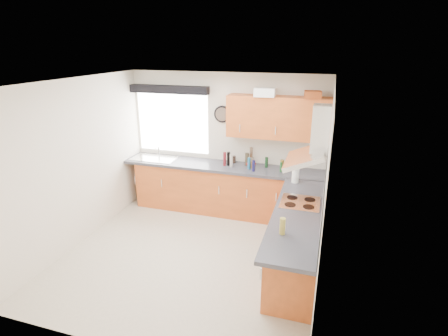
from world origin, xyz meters
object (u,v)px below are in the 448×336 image
(upper_cabinets, at_px, (278,117))
(washing_machine, at_px, (214,190))
(oven, at_px, (298,234))
(extractor_hood, at_px, (313,142))

(upper_cabinets, bearing_deg, washing_machine, -174.55)
(oven, bearing_deg, upper_cabinets, 112.54)
(oven, distance_m, washing_machine, 2.05)
(oven, bearing_deg, washing_machine, 143.52)
(oven, xyz_separation_m, extractor_hood, (0.10, -0.00, 1.34))
(extractor_hood, relative_size, washing_machine, 0.98)
(extractor_hood, bearing_deg, washing_machine, 145.12)
(extractor_hood, height_order, upper_cabinets, upper_cabinets)
(oven, bearing_deg, extractor_hood, -0.00)
(oven, xyz_separation_m, washing_machine, (-1.65, 1.22, -0.03))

